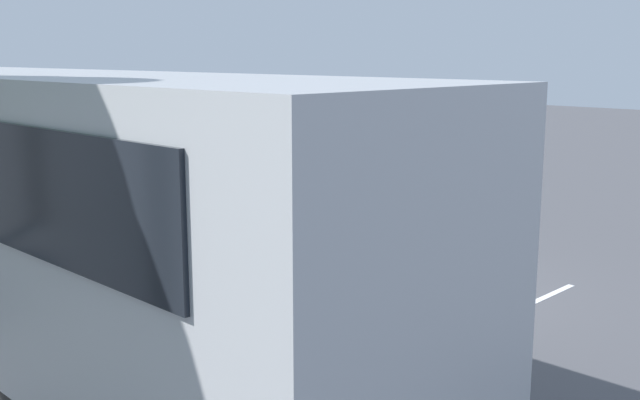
# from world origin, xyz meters

# --- Properties ---
(ground_plane) EXTENTS (80.00, 80.00, 0.00)m
(ground_plane) POSITION_xyz_m (0.00, 0.00, 0.00)
(ground_plane) COLOR #4C4C51
(tour_bus) EXTENTS (11.27, 2.62, 3.25)m
(tour_bus) POSITION_xyz_m (1.26, 4.76, 1.65)
(tour_bus) COLOR #B7BABF
(tour_bus) RESTS_ON ground_plane
(spectator_far_left) EXTENTS (0.57, 0.33, 1.80)m
(spectator_far_left) POSITION_xyz_m (-0.21, 1.60, 1.08)
(spectator_far_left) COLOR black
(spectator_far_left) RESTS_ON ground_plane
(spectator_left) EXTENTS (0.58, 0.37, 1.72)m
(spectator_left) POSITION_xyz_m (1.11, 1.77, 1.02)
(spectator_left) COLOR black
(spectator_left) RESTS_ON ground_plane
(spectator_centre) EXTENTS (0.58, 0.35, 1.67)m
(spectator_centre) POSITION_xyz_m (2.11, 2.04, 0.99)
(spectator_centre) COLOR black
(spectator_centre) RESTS_ON ground_plane
(spectator_right) EXTENTS (0.58, 0.36, 1.67)m
(spectator_right) POSITION_xyz_m (3.19, 1.59, 0.99)
(spectator_right) COLOR black
(spectator_right) RESTS_ON ground_plane
(parked_motorcycle_silver) EXTENTS (2.05, 0.58, 0.99)m
(parked_motorcycle_silver) POSITION_xyz_m (3.91, 2.29, 0.48)
(parked_motorcycle_silver) COLOR black
(parked_motorcycle_silver) RESTS_ON ground_plane
(stunt_motorcycle) EXTENTS (2.05, 0.63, 1.23)m
(stunt_motorcycle) POSITION_xyz_m (2.42, -2.78, 0.61)
(stunt_motorcycle) COLOR black
(stunt_motorcycle) RESTS_ON ground_plane
(traffic_cone) EXTENTS (0.34, 0.34, 0.63)m
(traffic_cone) POSITION_xyz_m (0.59, -2.42, 0.30)
(traffic_cone) COLOR orange
(traffic_cone) RESTS_ON ground_plane
(bay_line_b) EXTENTS (0.12, 3.66, 0.01)m
(bay_line_b) POSITION_xyz_m (-2.02, -0.19, 0.00)
(bay_line_b) COLOR white
(bay_line_b) RESTS_ON ground_plane
(bay_line_c) EXTENTS (0.12, 4.12, 0.01)m
(bay_line_c) POSITION_xyz_m (0.63, -0.19, 0.00)
(bay_line_c) COLOR white
(bay_line_c) RESTS_ON ground_plane
(bay_line_d) EXTENTS (0.12, 3.86, 0.01)m
(bay_line_d) POSITION_xyz_m (3.28, -0.19, 0.00)
(bay_line_d) COLOR white
(bay_line_d) RESTS_ON ground_plane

